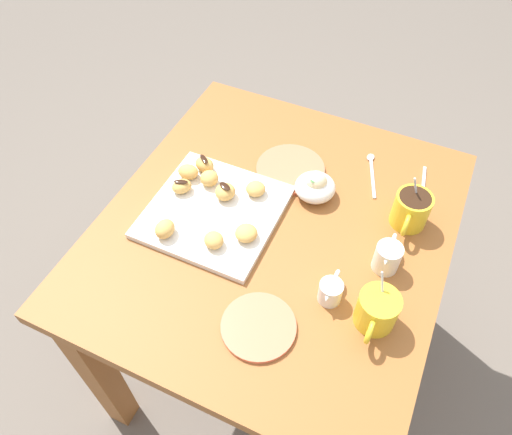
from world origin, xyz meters
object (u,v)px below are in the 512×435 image
object	(u,v)px
coffee_mug_yellow_right	(377,310)
ice_cream_bowl	(315,186)
saucer_coral_right	(259,327)
beignet_6	(214,240)
beignet_0	(205,165)
dining_table	(273,258)
beignet_8	(209,178)
pastry_plate_square	(214,211)
beignet_2	(256,189)
beignet_5	(246,233)
beignet_3	(182,186)
beignet_4	(225,192)
coffee_mug_yellow_left	(411,209)
beignet_7	(188,172)
chocolate_sauce_pitcher	(331,291)
cream_pitcher_white	(388,256)
beignet_1	(165,229)
saucer_coral_left	(290,169)

from	to	relation	value
coffee_mug_yellow_right	ice_cream_bowl	size ratio (longest dim) A/B	1.27
saucer_coral_right	beignet_6	distance (m)	0.23
beignet_0	beignet_6	bearing A→B (deg)	33.33
dining_table	beignet_8	world-z (taller)	beignet_8
pastry_plate_square	beignet_2	bearing A→B (deg)	142.39
beignet_5	beignet_8	xyz separation A→B (m)	(-0.12, -0.16, 0.00)
ice_cream_bowl	beignet_3	world-z (taller)	ice_cream_bowl
beignet_0	beignet_4	xyz separation A→B (m)	(0.06, 0.09, -0.00)
pastry_plate_square	ice_cream_bowl	bearing A→B (deg)	128.51
coffee_mug_yellow_right	beignet_0	size ratio (longest dim) A/B	2.48
ice_cream_bowl	beignet_0	world-z (taller)	ice_cream_bowl
coffee_mug_yellow_left	coffee_mug_yellow_right	size ratio (longest dim) A/B	1.05
beignet_2	beignet_8	xyz separation A→B (m)	(0.02, -0.12, 0.00)
beignet_6	beignet_8	xyz separation A→B (m)	(-0.17, -0.10, 0.00)
beignet_6	pastry_plate_square	bearing A→B (deg)	-151.70
beignet_7	beignet_3	bearing A→B (deg)	10.81
chocolate_sauce_pitcher	beignet_8	bearing A→B (deg)	-114.87
chocolate_sauce_pitcher	beignet_8	xyz separation A→B (m)	(-0.18, -0.39, 0.00)
coffee_mug_yellow_left	beignet_8	xyz separation A→B (m)	(0.10, -0.50, -0.01)
ice_cream_bowl	beignet_2	bearing A→B (deg)	-62.22
dining_table	cream_pitcher_white	distance (m)	0.33
saucer_coral_right	ice_cream_bowl	bearing A→B (deg)	-176.52
coffee_mug_yellow_right	beignet_7	distance (m)	0.59
beignet_2	coffee_mug_yellow_right	bearing A→B (deg)	60.10
pastry_plate_square	beignet_7	size ratio (longest dim) A/B	5.78
ice_cream_bowl	beignet_2	xyz separation A→B (m)	(0.07, -0.13, -0.00)
beignet_1	beignet_7	size ratio (longest dim) A/B	0.99
saucer_coral_right	beignet_8	xyz separation A→B (m)	(-0.31, -0.28, 0.03)
ice_cream_bowl	beignet_8	size ratio (longest dim) A/B	2.19
saucer_coral_right	beignet_8	size ratio (longest dim) A/B	3.38
beignet_0	beignet_4	world-z (taller)	same
saucer_coral_left	coffee_mug_yellow_left	bearing A→B (deg)	81.96
coffee_mug_yellow_left	ice_cream_bowl	distance (m)	0.24
pastry_plate_square	beignet_5	world-z (taller)	beignet_5
coffee_mug_yellow_left	beignet_8	world-z (taller)	coffee_mug_yellow_left
cream_pitcher_white	beignet_3	distance (m)	0.53
saucer_coral_left	beignet_2	xyz separation A→B (m)	(0.13, -0.04, 0.03)
saucer_coral_left	chocolate_sauce_pitcher	bearing A→B (deg)	34.47
chocolate_sauce_pitcher	beignet_3	size ratio (longest dim) A/B	1.82
beignet_4	ice_cream_bowl	bearing A→B (deg)	119.90
coffee_mug_yellow_left	beignet_5	distance (m)	0.40
coffee_mug_yellow_left	beignet_2	xyz separation A→B (m)	(0.08, -0.37, -0.02)
pastry_plate_square	cream_pitcher_white	bearing A→B (deg)	93.31
saucer_coral_left	beignet_5	world-z (taller)	beignet_5
beignet_5	beignet_8	bearing A→B (deg)	-126.27
beignet_0	beignet_2	world-z (taller)	beignet_0
beignet_3	beignet_5	world-z (taller)	same
beignet_2	beignet_1	bearing A→B (deg)	-34.02
beignet_8	saucer_coral_right	bearing A→B (deg)	42.02
beignet_0	beignet_8	world-z (taller)	same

